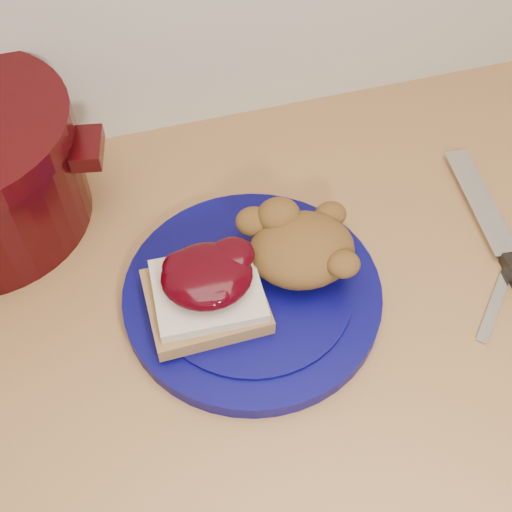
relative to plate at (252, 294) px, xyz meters
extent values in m
cube|color=beige|center=(0.06, 0.01, -0.48)|extent=(4.00, 0.60, 0.86)
cylinder|color=#07054E|center=(0.00, 0.00, 0.00)|extent=(0.31, 0.31, 0.02)
cube|color=olive|center=(-0.05, -0.01, 0.02)|extent=(0.12, 0.11, 0.02)
cube|color=beige|center=(-0.05, -0.01, 0.04)|extent=(0.12, 0.10, 0.01)
ellipsoid|color=black|center=(-0.05, 0.00, 0.06)|extent=(0.10, 0.10, 0.03)
ellipsoid|color=brown|center=(0.06, 0.01, 0.04)|extent=(0.13, 0.11, 0.06)
cube|color=silver|center=(0.31, 0.06, 0.00)|extent=(0.05, 0.18, 0.00)
cube|color=silver|center=(0.28, -0.06, -0.01)|extent=(0.12, 0.13, 0.00)
cube|color=black|center=(-0.14, 0.18, 0.09)|extent=(0.04, 0.06, 0.02)
cylinder|color=black|center=(-0.23, 0.17, 0.05)|extent=(0.07, 0.07, 0.12)
cylinder|color=black|center=(-0.23, 0.17, 0.12)|extent=(0.07, 0.07, 0.02)
camera|label=1|loc=(-0.11, -0.38, 0.59)|focal=45.00mm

